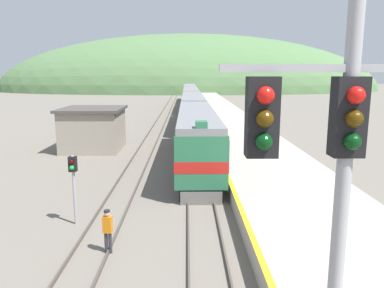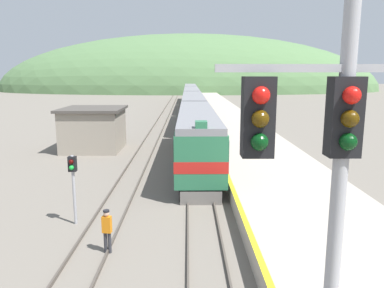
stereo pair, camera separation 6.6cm
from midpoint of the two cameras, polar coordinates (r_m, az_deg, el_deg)
track_main at (r=73.93m, az=-0.22°, el=5.28°), size 1.52×180.00×0.16m
track_siding at (r=74.03m, az=-3.85°, el=5.26°), size 1.52×180.00×0.16m
platform at (r=54.33m, az=5.46°, el=3.62°), size 7.07×140.00×0.88m
distant_hills at (r=157.55m, az=-0.54°, el=8.16°), size 155.71×70.07×45.52m
station_shed at (r=36.35m, az=-14.86°, el=2.28°), size 5.64×6.05×3.96m
express_train_lead_car at (r=29.56m, az=0.66°, el=1.37°), size 3.00×19.77×4.59m
carriage_second at (r=50.99m, az=0.04°, el=5.31°), size 2.99×21.21×4.23m
carriage_third at (r=73.02m, az=-0.22°, el=6.96°), size 2.99×21.21×4.23m
carriage_fourth at (r=95.07m, az=-0.36°, el=7.84°), size 2.99×21.21×4.23m
signal_mast_main at (r=5.33m, az=21.67°, el=-7.03°), size 3.30×0.42×8.09m
signal_post_siding at (r=18.43m, az=-17.74°, el=-4.54°), size 0.36×0.42×3.37m
track_worker at (r=15.65m, az=-12.86°, el=-12.44°), size 0.39×0.28×1.81m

